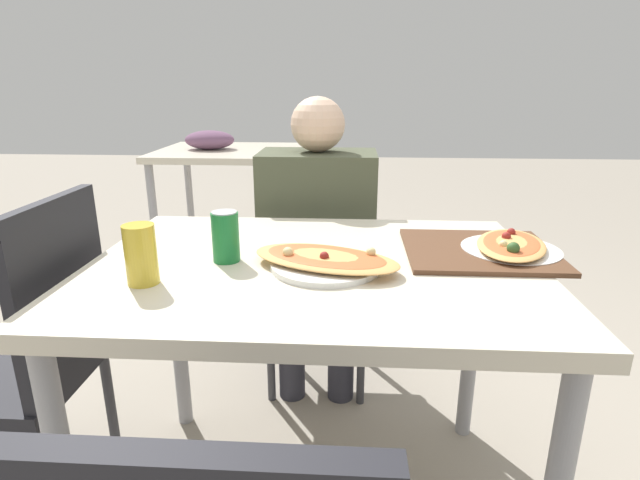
{
  "coord_description": "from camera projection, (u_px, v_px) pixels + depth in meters",
  "views": [
    {
      "loc": [
        0.08,
        -1.15,
        1.18
      ],
      "look_at": [
        0.01,
        -0.01,
        0.81
      ],
      "focal_mm": 28.0,
      "sensor_mm": 36.0,
      "label": 1
    }
  ],
  "objects": [
    {
      "name": "dining_table",
      "position": [
        314.0,
        293.0,
        1.25
      ],
      "size": [
        1.1,
        0.81,
        0.75
      ],
      "color": "beige",
      "rests_on": "ground_plane"
    },
    {
      "name": "chair_far_seated",
      "position": [
        320.0,
        256.0,
        2.0
      ],
      "size": [
        0.4,
        0.4,
        0.91
      ],
      "rotation": [
        0.0,
        0.0,
        3.14
      ],
      "color": "black",
      "rests_on": "ground_plane"
    },
    {
      "name": "chair_side_left",
      "position": [
        30.0,
        351.0,
        1.29
      ],
      "size": [
        0.4,
        0.4,
        0.91
      ],
      "rotation": [
        0.0,
        0.0,
        1.57
      ],
      "color": "black",
      "rests_on": "ground_plane"
    },
    {
      "name": "person_seated",
      "position": [
        318.0,
        225.0,
        1.84
      ],
      "size": [
        0.42,
        0.29,
        1.13
      ],
      "rotation": [
        0.0,
        0.0,
        3.14
      ],
      "color": "#2D2D38",
      "rests_on": "ground_plane"
    },
    {
      "name": "pizza_main",
      "position": [
        326.0,
        260.0,
        1.18
      ],
      "size": [
        0.4,
        0.3,
        0.05
      ],
      "color": "white",
      "rests_on": "dining_table"
    },
    {
      "name": "soda_can",
      "position": [
        226.0,
        237.0,
        1.21
      ],
      "size": [
        0.07,
        0.07,
        0.12
      ],
      "color": "#197233",
      "rests_on": "dining_table"
    },
    {
      "name": "drink_glass",
      "position": [
        141.0,
        255.0,
        1.08
      ],
      "size": [
        0.07,
        0.07,
        0.13
      ],
      "color": "gold",
      "rests_on": "dining_table"
    },
    {
      "name": "serving_tray",
      "position": [
        479.0,
        251.0,
        1.29
      ],
      "size": [
        0.37,
        0.33,
        0.01
      ],
      "color": "brown",
      "rests_on": "dining_table"
    },
    {
      "name": "pizza_second",
      "position": [
        511.0,
        247.0,
        1.28
      ],
      "size": [
        0.25,
        0.32,
        0.05
      ],
      "color": "white",
      "rests_on": "dining_table"
    },
    {
      "name": "background_table",
      "position": [
        238.0,
        158.0,
        3.26
      ],
      "size": [
        1.1,
        0.8,
        0.87
      ],
      "color": "beige",
      "rests_on": "ground_plane"
    }
  ]
}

